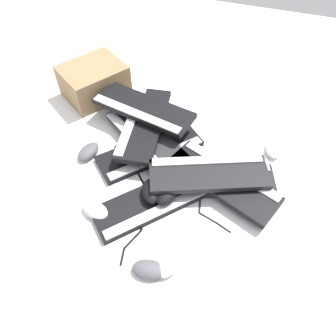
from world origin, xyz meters
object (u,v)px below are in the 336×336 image
object	(u,v)px
keyboard_5	(209,174)
mouse_2	(168,194)
keyboard_1	(150,151)
keyboard_4	(223,180)
mouse_3	(88,152)
mouse_4	(274,148)
mouse_1	(149,269)
mouse_0	(151,191)
mouse_5	(95,210)
keyboard_6	(144,123)
keyboard_2	(152,202)
keyboard_3	(147,138)
mouse_6	(169,263)
cardboard_box	(94,81)
keyboard_0	(217,180)
keyboard_7	(143,109)

from	to	relation	value
keyboard_5	mouse_2	bearing A→B (deg)	-135.98
keyboard_1	keyboard_4	world-z (taller)	keyboard_4
mouse_3	mouse_4	bearing A→B (deg)	-58.55
mouse_1	mouse_3	bearing A→B (deg)	-52.80
mouse_0	mouse_5	bearing A→B (deg)	-77.59
keyboard_6	mouse_5	size ratio (longest dim) A/B	4.15
mouse_0	mouse_2	xyz separation A→B (m)	(0.06, 0.01, 0.00)
keyboard_1	keyboard_6	xyz separation A→B (m)	(-0.06, 0.09, 0.06)
mouse_2	keyboard_2	bearing A→B (deg)	-45.43
keyboard_4	mouse_0	size ratio (longest dim) A/B	4.22
keyboard_2	keyboard_5	world-z (taller)	keyboard_5
keyboard_6	mouse_4	bearing A→B (deg)	8.36
keyboard_3	keyboard_6	size ratio (longest dim) A/B	0.98
mouse_2	mouse_3	distance (m)	0.40
keyboard_1	mouse_6	world-z (taller)	mouse_6
keyboard_6	mouse_0	bearing A→B (deg)	-64.91
keyboard_6	cardboard_box	bearing A→B (deg)	149.50
keyboard_3	mouse_4	distance (m)	0.53
keyboard_2	mouse_1	xyz separation A→B (m)	(0.08, -0.25, 0.01)
keyboard_0	mouse_3	size ratio (longest dim) A/B	4.23
mouse_1	mouse_5	distance (m)	0.30
keyboard_5	mouse_5	xyz separation A→B (m)	(-0.35, -0.25, -0.05)
keyboard_7	mouse_4	xyz separation A→B (m)	(0.57, 0.02, -0.08)
mouse_2	mouse_6	size ratio (longest dim) A/B	1.00
keyboard_6	mouse_0	distance (m)	0.34
mouse_5	mouse_3	bearing A→B (deg)	136.60
keyboard_7	cardboard_box	bearing A→B (deg)	155.74
keyboard_3	mouse_2	distance (m)	0.30
keyboard_2	keyboard_4	world-z (taller)	keyboard_4
keyboard_3	keyboard_7	xyz separation A→B (m)	(-0.05, 0.11, 0.06)
keyboard_0	keyboard_2	xyz separation A→B (m)	(-0.21, -0.18, 0.00)
mouse_5	mouse_6	bearing A→B (deg)	-3.55
keyboard_3	keyboard_7	world-z (taller)	keyboard_7
keyboard_0	keyboard_6	world-z (taller)	keyboard_6
keyboard_1	mouse_5	world-z (taller)	mouse_5
keyboard_2	cardboard_box	bearing A→B (deg)	132.87
mouse_1	mouse_6	distance (m)	0.07
keyboard_1	mouse_0	bearing A→B (deg)	-69.01
mouse_0	mouse_1	bearing A→B (deg)	-4.89
keyboard_5	mouse_6	xyz separation A→B (m)	(-0.04, -0.35, -0.05)
mouse_2	mouse_5	world-z (taller)	mouse_2
keyboard_6	mouse_0	world-z (taller)	keyboard_6
mouse_2	mouse_3	xyz separation A→B (m)	(-0.38, 0.12, -0.03)
keyboard_6	mouse_0	xyz separation A→B (m)	(0.14, -0.30, -0.02)
keyboard_5	cardboard_box	size ratio (longest dim) A/B	1.67
mouse_2	keyboard_1	bearing A→B (deg)	-130.05
keyboard_7	mouse_2	xyz separation A→B (m)	(0.23, -0.35, -0.05)
mouse_2	keyboard_6	bearing A→B (deg)	-130.44
keyboard_5	mouse_2	size ratio (longest dim) A/B	4.22
mouse_5	cardboard_box	world-z (taller)	cardboard_box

